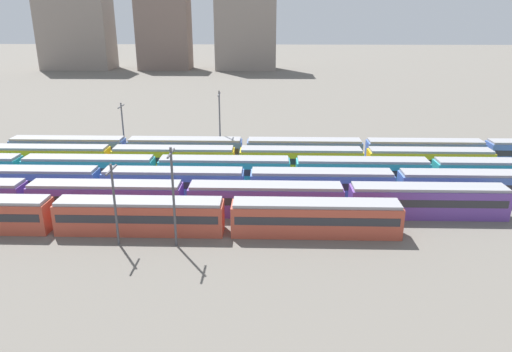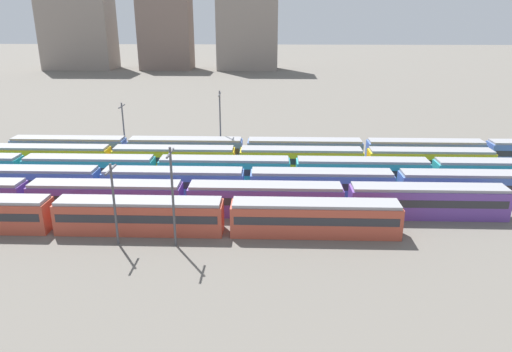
# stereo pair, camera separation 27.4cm
# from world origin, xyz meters

# --- Properties ---
(ground_plane) EXTENTS (600.00, 600.00, 0.00)m
(ground_plane) POSITION_xyz_m (0.00, 13.00, 0.00)
(ground_plane) COLOR #666059
(train_track_0) EXTENTS (55.80, 3.06, 3.75)m
(train_track_0) POSITION_xyz_m (19.43, 0.00, 1.90)
(train_track_0) COLOR #BC4C38
(train_track_0) RESTS_ON ground_plane
(train_track_1) EXTENTS (74.70, 3.06, 3.75)m
(train_track_1) POSITION_xyz_m (23.47, 5.20, 1.90)
(train_track_1) COLOR #6B429E
(train_track_1) RESTS_ON ground_plane
(train_track_2) EXTENTS (93.60, 3.06, 3.75)m
(train_track_2) POSITION_xyz_m (39.97, 10.40, 1.90)
(train_track_2) COLOR #4C70BC
(train_track_2) RESTS_ON ground_plane
(train_track_3) EXTENTS (93.60, 3.06, 3.75)m
(train_track_3) POSITION_xyz_m (27.15, 15.60, 1.90)
(train_track_3) COLOR teal
(train_track_3) RESTS_ON ground_plane
(train_track_4) EXTENTS (74.70, 3.06, 3.75)m
(train_track_4) POSITION_xyz_m (28.55, 20.80, 1.90)
(train_track_4) COLOR yellow
(train_track_4) RESTS_ON ground_plane
(train_track_5) EXTENTS (112.50, 3.06, 3.75)m
(train_track_5) POSITION_xyz_m (48.29, 26.00, 1.90)
(train_track_5) COLOR #4C70BC
(train_track_5) RESTS_ON ground_plane
(catenary_pole_0) EXTENTS (0.24, 3.20, 10.47)m
(catenary_pole_0) POSITION_xyz_m (23.85, -3.11, 5.79)
(catenary_pole_0) COLOR #4C4C51
(catenary_pole_0) RESTS_ON ground_plane
(catenary_pole_1) EXTENTS (0.24, 3.20, 10.84)m
(catenary_pole_1) POSITION_xyz_m (25.23, 28.91, 5.98)
(catenary_pole_1) COLOR #4C4C51
(catenary_pole_1) RESTS_ON ground_plane
(catenary_pole_2) EXTENTS (0.24, 3.20, 8.68)m
(catenary_pole_2) POSITION_xyz_m (17.85, -2.99, 4.87)
(catenary_pole_2) COLOR #4C4C51
(catenary_pole_2) RESTS_ON ground_plane
(catenary_pole_3) EXTENTS (0.24, 3.20, 8.78)m
(catenary_pole_3) POSITION_xyz_m (9.19, 29.18, 4.92)
(catenary_pole_3) COLOR #4C4C51
(catenary_pole_3) RESTS_ON ground_plane
(distant_building_0) EXTENTS (28.01, 15.31, 42.36)m
(distant_building_0) POSITION_xyz_m (-45.99, 154.02, 21.18)
(distant_building_0) COLOR gray
(distant_building_0) RESTS_ON ground_plane
(distant_building_1) EXTENTS (20.84, 13.50, 27.75)m
(distant_building_1) POSITION_xyz_m (-9.83, 154.02, 13.88)
(distant_building_1) COLOR #7A665B
(distant_building_1) RESTS_ON ground_plane
(distant_building_2) EXTENTS (24.38, 14.05, 39.52)m
(distant_building_2) POSITION_xyz_m (23.52, 154.02, 19.76)
(distant_building_2) COLOR gray
(distant_building_2) RESTS_ON ground_plane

